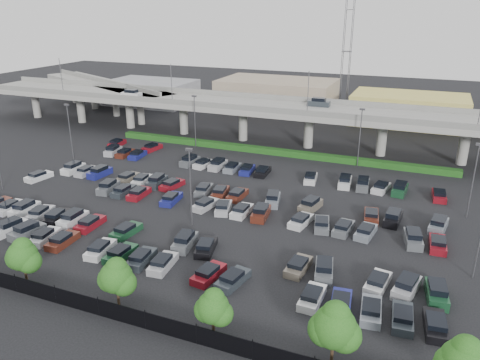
% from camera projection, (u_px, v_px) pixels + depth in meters
% --- Properties ---
extents(ground, '(280.00, 280.00, 0.00)m').
position_uv_depth(ground, '(218.00, 202.00, 67.48)').
color(ground, black).
extents(overpass, '(150.00, 13.00, 15.80)m').
position_uv_depth(overpass, '(284.00, 111.00, 92.84)').
color(overpass, gray).
rests_on(overpass, ground).
extents(on_ramp, '(50.93, 30.13, 8.80)m').
position_uv_depth(on_ramp, '(105.00, 87.00, 120.85)').
color(on_ramp, gray).
rests_on(on_ramp, ground).
extents(hedge, '(66.00, 1.60, 1.10)m').
position_uv_depth(hedge, '(273.00, 151.00, 88.94)').
color(hedge, '#123F13').
rests_on(hedge, ground).
extents(fence, '(70.00, 0.10, 2.00)m').
position_uv_depth(fence, '(89.00, 305.00, 42.93)').
color(fence, black).
rests_on(fence, ground).
extents(tree_row, '(65.07, 3.66, 5.94)m').
position_uv_depth(tree_row, '(103.00, 274.00, 43.02)').
color(tree_row, '#332316').
rests_on(tree_row, ground).
extents(parked_cars, '(63.11, 41.63, 1.67)m').
position_uv_depth(parked_cars, '(200.00, 207.00, 64.45)').
color(parked_cars, '#675E51').
rests_on(parked_cars, ground).
extents(light_poles, '(66.90, 48.38, 10.30)m').
position_uv_depth(light_poles, '(197.00, 154.00, 68.48)').
color(light_poles, '#4B4A4F').
rests_on(light_poles, ground).
extents(distant_buildings, '(138.00, 24.00, 9.00)m').
position_uv_depth(distant_buildings, '(368.00, 104.00, 115.31)').
color(distant_buildings, gray).
rests_on(distant_buildings, ground).
extents(comm_tower, '(2.40, 2.40, 30.00)m').
position_uv_depth(comm_tower, '(347.00, 49.00, 124.66)').
color(comm_tower, '#4B4A4F').
rests_on(comm_tower, ground).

